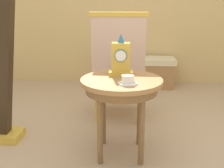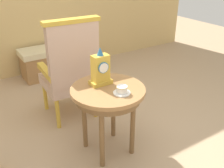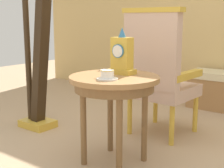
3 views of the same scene
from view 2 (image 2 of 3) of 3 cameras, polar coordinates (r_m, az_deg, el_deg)
name	(u,v)px [view 2 (image 2 of 3)]	position (r m, az deg, el deg)	size (l,w,h in m)	color
ground_plane	(111,148)	(2.62, -0.15, -13.58)	(10.00, 10.00, 0.00)	tan
side_table	(108,97)	(2.28, -0.90, -2.77)	(0.64, 0.64, 0.65)	#9E7042
teacup_left	(122,90)	(2.14, 2.15, -1.34)	(0.14, 0.14, 0.07)	white
mantel_clock	(101,70)	(2.26, -2.49, 3.09)	(0.19, 0.11, 0.34)	gold
armchair	(71,69)	(2.81, -8.93, 3.23)	(0.57, 0.55, 1.14)	#CCA893
window_bench	(55,60)	(4.14, -12.18, 5.00)	(1.02, 0.40, 0.44)	beige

